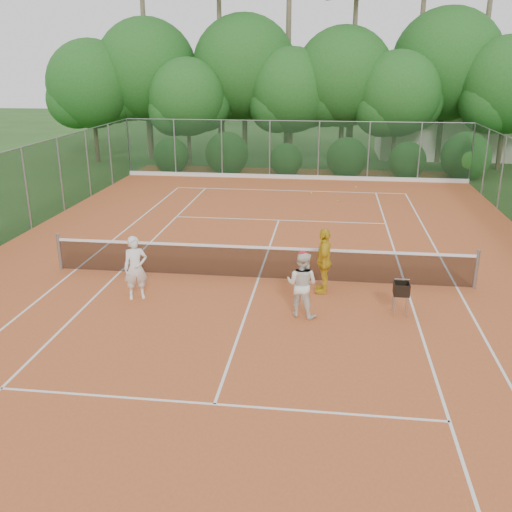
{
  "coord_description": "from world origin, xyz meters",
  "views": [
    {
      "loc": [
        1.88,
        -15.1,
        5.86
      ],
      "look_at": [
        0.08,
        -1.2,
        1.1
      ],
      "focal_mm": 40.0,
      "sensor_mm": 36.0,
      "label": 1
    }
  ],
  "objects": [
    {
      "name": "ground",
      "position": [
        0.0,
        0.0,
        0.0
      ],
      "size": [
        120.0,
        120.0,
        0.0
      ],
      "primitive_type": "plane",
      "color": "#254A1A",
      "rests_on": "ground"
    },
    {
      "name": "clay_court",
      "position": [
        0.0,
        0.0,
        0.01
      ],
      "size": [
        18.0,
        36.0,
        0.02
      ],
      "primitive_type": "cube",
      "color": "#B6572A",
      "rests_on": "ground"
    },
    {
      "name": "club_building",
      "position": [
        9.0,
        24.0,
        1.5
      ],
      "size": [
        8.0,
        5.0,
        3.0
      ],
      "primitive_type": "cube",
      "color": "beige",
      "rests_on": "ground"
    },
    {
      "name": "tennis_net",
      "position": [
        0.0,
        0.0,
        0.53
      ],
      "size": [
        11.97,
        0.1,
        1.1
      ],
      "color": "gray",
      "rests_on": "clay_court"
    },
    {
      "name": "player_white",
      "position": [
        -2.96,
        -1.83,
        0.85
      ],
      "size": [
        0.72,
        0.62,
        1.67
      ],
      "primitive_type": "imported",
      "rotation": [
        0.0,
        0.0,
        0.44
      ],
      "color": "white",
      "rests_on": "clay_court"
    },
    {
      "name": "player_center_grp",
      "position": [
        1.34,
        -2.36,
        0.84
      ],
      "size": [
        0.95,
        0.84,
        1.65
      ],
      "color": "white",
      "rests_on": "clay_court"
    },
    {
      "name": "player_yellow",
      "position": [
        1.84,
        -0.78,
        0.9
      ],
      "size": [
        0.45,
        1.04,
        1.77
      ],
      "primitive_type": "imported",
      "rotation": [
        0.0,
        0.0,
        -1.58
      ],
      "color": "gold",
      "rests_on": "clay_court"
    },
    {
      "name": "ball_hopper",
      "position": [
        3.73,
        -2.0,
        0.67
      ],
      "size": [
        0.36,
        0.36,
        0.82
      ],
      "rotation": [
        0.0,
        0.0,
        -0.35
      ],
      "color": "gray",
      "rests_on": "clay_court"
    },
    {
      "name": "stray_ball_a",
      "position": [
        1.08,
        11.35,
        0.05
      ],
      "size": [
        0.07,
        0.07,
        0.07
      ],
      "primitive_type": "sphere",
      "color": "#C8E936",
      "rests_on": "clay_court"
    },
    {
      "name": "stray_ball_b",
      "position": [
        3.21,
        13.07,
        0.05
      ],
      "size": [
        0.07,
        0.07,
        0.07
      ],
      "primitive_type": "sphere",
      "color": "yellow",
      "rests_on": "clay_court"
    },
    {
      "name": "stray_ball_c",
      "position": [
        2.3,
        9.9,
        0.05
      ],
      "size": [
        0.07,
        0.07,
        0.07
      ],
      "primitive_type": "sphere",
      "color": "gold",
      "rests_on": "clay_court"
    },
    {
      "name": "court_markings",
      "position": [
        0.0,
        0.0,
        0.02
      ],
      "size": [
        11.03,
        23.83,
        0.01
      ],
      "color": "white",
      "rests_on": "clay_court"
    },
    {
      "name": "fence_back",
      "position": [
        0.0,
        15.0,
        1.52
      ],
      "size": [
        18.07,
        0.07,
        3.0
      ],
      "color": "#19381E",
      "rests_on": "clay_court"
    },
    {
      "name": "tropical_treeline",
      "position": [
        1.43,
        20.22,
        5.11
      ],
      "size": [
        32.1,
        8.49,
        15.03
      ],
      "color": "brown",
      "rests_on": "ground"
    }
  ]
}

